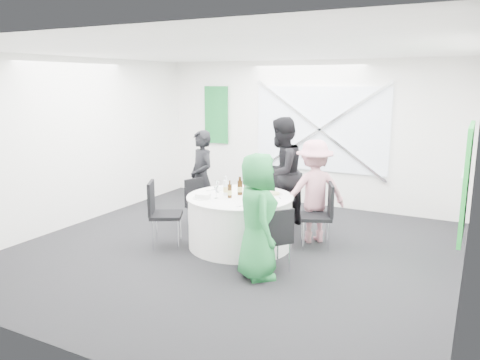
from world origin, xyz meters
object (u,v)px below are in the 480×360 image
at_px(chair_back_right, 322,211).
at_px(chair_back, 279,193).
at_px(chair_front_right, 276,235).
at_px(person_woman_green, 257,216).
at_px(green_water_bottle, 257,189).
at_px(person_man_back_left, 202,178).
at_px(person_woman_pink, 314,191).
at_px(clear_water_bottle, 226,188).
at_px(person_man_back, 281,173).
at_px(chair_back_left, 198,201).
at_px(banquet_table, 240,221).
at_px(chair_front_left, 160,209).

bearing_deg(chair_back_right, chair_back, -145.04).
relative_size(chair_front_right, person_woman_green, 0.54).
xyz_separation_m(chair_front_right, green_water_bottle, (-0.63, 0.72, 0.39)).
xyz_separation_m(chair_front_right, person_man_back_left, (-1.95, 1.34, 0.31)).
xyz_separation_m(person_woman_pink, clear_water_bottle, (-1.09, -0.77, 0.09)).
bearing_deg(person_woman_green, person_man_back, -23.55).
distance_m(chair_back_left, person_man_back, 1.43).
bearing_deg(person_man_back_left, clear_water_bottle, -7.68).
bearing_deg(banquet_table, person_woman_green, -51.71).
bearing_deg(chair_back, green_water_bottle, -76.87).
distance_m(chair_back_right, person_woman_pink, 0.39).
xyz_separation_m(chair_front_left, person_woman_pink, (1.91, 1.28, 0.20)).
relative_size(chair_front_right, person_man_back, 0.46).
distance_m(chair_back_left, person_man_back_left, 0.47).
distance_m(chair_front_left, person_man_back, 2.10).
height_order(chair_back, clear_water_bottle, clear_water_bottle).
distance_m(chair_back, chair_back_left, 1.33).
relative_size(chair_back, chair_back_left, 1.20).
relative_size(chair_back_right, green_water_bottle, 3.19).
relative_size(banquet_table, person_man_back, 0.85).
xyz_separation_m(chair_back_left, green_water_bottle, (1.19, -0.28, 0.38)).
bearing_deg(chair_front_right, chair_back, -120.99).
distance_m(banquet_table, chair_front_left, 1.19).
bearing_deg(chair_back, chair_back_left, -138.60).
xyz_separation_m(green_water_bottle, clear_water_bottle, (-0.44, -0.12, -0.01)).
relative_size(chair_back, person_woman_green, 0.65).
bearing_deg(green_water_bottle, person_woman_green, -63.94).
relative_size(chair_back_right, person_woman_green, 0.61).
bearing_deg(person_man_back_left, chair_back, 47.75).
bearing_deg(banquet_table, chair_back, 79.97).
height_order(person_man_back_left, clear_water_bottle, person_man_back_left).
bearing_deg(chair_back, person_man_back, 103.34).
bearing_deg(chair_back, chair_back_right, -21.82).
xyz_separation_m(chair_back, person_man_back_left, (-1.27, -0.36, 0.20)).
bearing_deg(person_woman_green, person_woman_pink, -44.51).
bearing_deg(banquet_table, chair_back_left, 159.82).
distance_m(chair_back, person_woman_pink, 0.79).
height_order(chair_front_right, person_man_back, person_man_back).
bearing_deg(chair_front_left, banquet_table, -90.00).
bearing_deg(person_man_back, chair_front_right, 30.20).
relative_size(chair_front_left, person_man_back_left, 0.61).
bearing_deg(clear_water_bottle, person_woman_green, -42.77).
height_order(chair_back, chair_back_right, chair_back).
distance_m(chair_back_right, chair_front_right, 1.15).
height_order(chair_back_left, green_water_bottle, green_water_bottle).
bearing_deg(chair_front_left, chair_front_right, -121.53).
xyz_separation_m(chair_back, chair_front_right, (0.68, -1.69, -0.11)).
height_order(person_woman_pink, green_water_bottle, person_woman_pink).
distance_m(chair_back, person_woman_green, 2.02).
relative_size(person_man_back, clear_water_bottle, 6.41).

